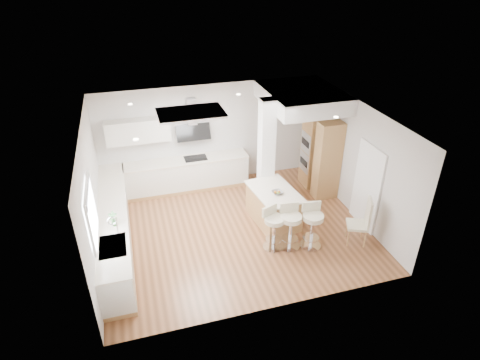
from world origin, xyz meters
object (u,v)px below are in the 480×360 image
object	(u,v)px
peninsula	(274,206)
bar_stool_b	(290,224)
dining_chair	(363,220)
bar_stool_a	(274,226)
bar_stool_c	(312,224)

from	to	relation	value
peninsula	bar_stool_b	bearing A→B (deg)	-96.57
bar_stool_b	dining_chair	bearing A→B (deg)	-6.31
bar_stool_a	peninsula	bearing A→B (deg)	46.25
bar_stool_a	bar_stool_b	xyz separation A→B (m)	(0.36, -0.07, 0.02)
peninsula	bar_stool_a	distance (m)	1.01
dining_chair	bar_stool_a	bearing A→B (deg)	-167.66
peninsula	bar_stool_c	world-z (taller)	bar_stool_c
bar_stool_a	dining_chair	xyz separation A→B (m)	(1.94, -0.39, 0.04)
bar_stool_a	bar_stool_b	bearing A→B (deg)	-34.55
bar_stool_b	bar_stool_c	xyz separation A→B (m)	(0.46, -0.11, 0.00)
bar_stool_c	dining_chair	size ratio (longest dim) A/B	0.93
bar_stool_a	bar_stool_c	distance (m)	0.84
bar_stool_a	dining_chair	bearing A→B (deg)	-34.17
bar_stool_c	dining_chair	world-z (taller)	dining_chair
peninsula	bar_stool_b	world-z (taller)	bar_stool_b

